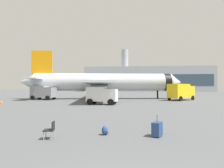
{
  "coord_description": "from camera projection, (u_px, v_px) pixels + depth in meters",
  "views": [
    {
      "loc": [
        0.17,
        -3.41,
        2.53
      ],
      "look_at": [
        -2.03,
        23.37,
        3.0
      ],
      "focal_mm": 31.0,
      "sensor_mm": 36.0,
      "label": 1
    }
  ],
  "objects": [
    {
      "name": "service_truck",
      "position": [
        43.0,
        92.0,
        39.48
      ],
      "size": [
        5.08,
        3.15,
        2.9
      ],
      "color": "gray",
      "rests_on": "ground"
    },
    {
      "name": "traveller_backpack",
      "position": [
        105.0,
        130.0,
        10.28
      ],
      "size": [
        0.36,
        0.4,
        0.48
      ],
      "color": "navy",
      "rests_on": "ground"
    },
    {
      "name": "terminal_building",
      "position": [
        147.0,
        79.0,
        126.37
      ],
      "size": [
        79.7,
        19.79,
        27.44
      ],
      "color": "#9EA3AD",
      "rests_on": "ground"
    },
    {
      "name": "airplane_at_gate",
      "position": [
        103.0,
        82.0,
        42.65
      ],
      "size": [
        35.74,
        32.36,
        10.5
      ],
      "color": "silver",
      "rests_on": "ground"
    },
    {
      "name": "fuel_truck",
      "position": [
        181.0,
        91.0,
        37.91
      ],
      "size": [
        6.04,
        5.83,
        3.2
      ],
      "color": "yellow",
      "rests_on": "ground"
    },
    {
      "name": "cargo_van",
      "position": [
        102.0,
        95.0,
        28.52
      ],
      "size": [
        4.64,
        2.85,
        2.6
      ],
      "color": "white",
      "rests_on": "ground"
    },
    {
      "name": "rolling_suitcase",
      "position": [
        157.0,
        129.0,
        9.93
      ],
      "size": [
        0.65,
        0.75,
        1.1
      ],
      "color": "navy",
      "rests_on": "ground"
    },
    {
      "name": "gate_chair",
      "position": [
        50.0,
        129.0,
        9.45
      ],
      "size": [
        0.54,
        0.54,
        0.86
      ],
      "color": "black",
      "rests_on": "ground"
    },
    {
      "name": "safety_cone_near",
      "position": [
        1.0,
        102.0,
        28.59
      ],
      "size": [
        0.44,
        0.44,
        0.67
      ],
      "color": "#F2590C",
      "rests_on": "ground"
    },
    {
      "name": "safety_cone_mid",
      "position": [
        116.0,
        97.0,
        45.32
      ],
      "size": [
        0.44,
        0.44,
        0.76
      ],
      "color": "#F2590C",
      "rests_on": "ground"
    }
  ]
}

